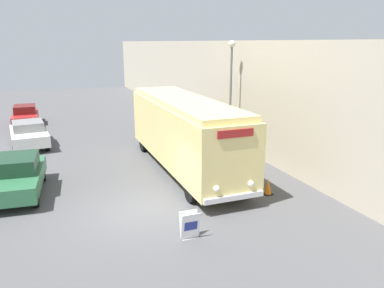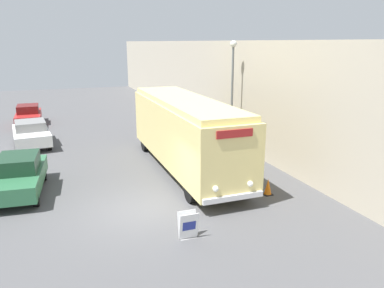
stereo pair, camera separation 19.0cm
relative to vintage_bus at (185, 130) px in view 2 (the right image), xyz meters
name	(u,v)px [view 2 (the right image)]	position (x,y,z in m)	size (l,w,h in m)	color
ground_plane	(140,211)	(-3.12, -3.88, -1.92)	(80.00, 80.00, 0.00)	#4C4C4F
building_wall_right	(218,89)	(4.43, 6.12, 1.11)	(0.30, 60.00, 6.07)	#B2A893
vintage_bus	(185,130)	(0.00, 0.00, 0.00)	(2.50, 10.46, 3.44)	black
sign_board	(188,226)	(-2.13, -6.34, -1.50)	(0.62, 0.34, 0.89)	gray
streetlamp	(232,80)	(3.59, 2.32, 2.04)	(0.36, 0.36, 6.07)	#595E60
parked_car_near	(19,175)	(-7.30, -0.57, -1.12)	(2.10, 4.39, 1.59)	black
parked_car_mid	(31,133)	(-7.15, 7.12, -1.15)	(2.33, 4.35, 1.49)	black
parked_car_far	(28,115)	(-7.59, 13.61, -1.19)	(1.73, 4.10, 1.47)	black
traffic_cone	(268,187)	(2.09, -4.17, -1.60)	(0.36, 0.36, 0.67)	black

